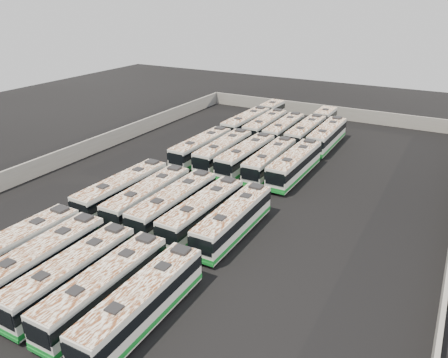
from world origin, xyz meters
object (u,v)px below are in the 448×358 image
bus_midfront_right (203,212)px  bus_midfront_far_right (233,220)px  bus_midback_right (270,161)px  bus_midfront_far_left (123,190)px  bus_front_center (72,274)px  bus_back_far_right (327,136)px  bus_midfront_center (174,204)px  bus_midback_far_right (295,164)px  bus_midback_left (224,151)px  bus_midback_far_left (201,148)px  bus_front_far_left (13,251)px  bus_midback_center (246,156)px  bus_back_right (312,128)px  bus_front_far_right (142,303)px  bus_front_left (40,262)px  bus_front_right (105,287)px  bus_midfront_left (148,198)px  bus_back_center (284,130)px  bus_back_far_left (255,119)px  bus_back_left (265,127)px

bus_midfront_right → bus_midfront_far_right: size_ratio=1.01×
bus_midback_right → bus_midfront_far_left: bearing=-123.3°
bus_front_center → bus_back_far_right: bus_back_far_right is taller
bus_midfront_center → bus_midback_far_right: 16.83m
bus_midback_left → bus_midback_far_left: bearing=-178.2°
bus_front_far_left → bus_midback_center: (6.45, 28.34, -0.02)m
bus_front_center → bus_back_right: 44.44m
bus_front_far_right → bus_front_left: bearing=179.6°
bus_midback_far_left → bus_front_right: bearing=-70.0°
bus_midfront_left → bus_midfront_right: bus_midfront_left is taller
bus_front_far_left → bus_back_center: size_ratio=1.04×
bus_front_center → bus_back_center: bus_front_center is taller
bus_midback_far_right → bus_front_far_right: bearing=-89.1°
bus_front_right → bus_midfront_center: bus_midfront_center is taller
bus_midfront_far_right → bus_back_far_right: bearing=89.8°
bus_front_far_right → bus_midback_right: bearing=95.7°
bus_front_left → bus_back_far_left: bus_back_far_left is taller
bus_front_left → bus_midfront_center: 13.39m
bus_midback_center → bus_back_right: bearing=80.0°
bus_midfront_center → bus_midback_center: bearing=90.0°
bus_midback_center → bus_midback_left: bearing=178.5°
bus_midfront_far_left → bus_midback_center: 16.68m
bus_midfront_center → bus_back_far_right: bearing=77.5°
bus_front_left → bus_midfront_right: 14.52m
bus_midfront_far_left → bus_midback_far_left: bearing=91.4°
bus_midback_far_left → bus_front_far_right: bearing=-64.2°
bus_front_far_left → bus_front_left: bus_front_far_left is taller
bus_back_left → bus_back_center: bus_back_left is taller
bus_front_left → bus_midfront_right: size_ratio=1.02×
bus_front_center → bus_midback_far_right: size_ratio=0.96×
bus_midback_right → bus_midfront_far_right: bearing=-79.3°
bus_front_far_right → bus_midfront_far_right: size_ratio=1.00×
bus_back_right → bus_front_far_right: bearing=-86.0°
bus_front_right → bus_front_far_right: 3.31m
bus_midback_left → bus_back_right: (6.47, 15.94, -0.03)m
bus_midback_far_right → bus_front_right: bearing=-95.7°
bus_midback_far_right → bus_midback_right: bearing=-175.6°
bus_midback_far_right → bus_back_right: (-3.13, 15.89, -0.04)m
bus_midback_center → bus_midback_far_right: bus_midback_far_right is taller
bus_front_far_right → bus_midfront_center: 14.49m
bus_front_right → bus_back_far_right: bearing=85.1°
bus_midfront_far_right → bus_back_right: bus_back_right is taller
bus_midfront_right → bus_back_right: bearing=91.1°
bus_front_right → bus_midfront_far_left: 16.12m
bus_midback_far_left → bus_midback_far_right: bus_midback_far_right is taller
bus_midfront_center → bus_midback_right: (3.31, 15.37, -0.04)m
bus_midfront_far_left → bus_midfront_right: 9.67m
bus_front_center → bus_midback_far_right: bearing=77.1°
bus_midback_left → bus_midback_right: size_ratio=1.02×
bus_front_right → bus_midfront_right: bearing=89.5°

